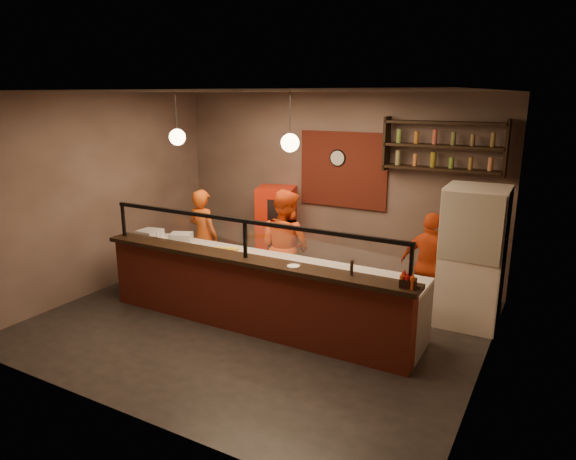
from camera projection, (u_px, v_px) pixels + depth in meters
The scene contains 29 objects.
floor at pixel (259, 322), 7.34m from camera, with size 6.00×6.00×0.00m, color black.
ceiling at pixel (255, 91), 6.52m from camera, with size 6.00×6.00×0.00m, color #39322C.
wall_back at pixel (333, 186), 9.05m from camera, with size 6.00×6.00×0.00m, color #7A645A.
wall_left at pixel (101, 193), 8.34m from camera, with size 5.00×5.00×0.00m, color #7A645A.
wall_right at pixel (492, 244), 5.53m from camera, with size 5.00×5.00×0.00m, color #7A645A.
wall_front at pixel (114, 266), 4.82m from camera, with size 6.00×6.00×0.00m, color #7A645A.
brick_patch at pixel (343, 170), 8.85m from camera, with size 1.60×0.04×1.30m, color maroon.
service_counter at pixel (246, 297), 6.96m from camera, with size 4.60×0.25×1.00m, color maroon.
counter_ledge at pixel (246, 260), 6.83m from camera, with size 4.70×0.37×0.06m, color black.
worktop_cabinet at pixel (266, 290), 7.40m from camera, with size 4.60×0.75×0.85m, color gray.
worktop at pixel (265, 260), 7.29m from camera, with size 4.60×0.75×0.05m, color white.
sneeze_guard at pixel (245, 235), 6.74m from camera, with size 4.50×0.05×0.52m.
wall_shelving at pixel (443, 146), 7.80m from camera, with size 1.84×0.28×0.85m.
wall_clock at pixel (338, 158), 8.84m from camera, with size 0.30×0.30×0.04m, color black.
pendant_left at pixel (177, 137), 7.56m from camera, with size 0.24×0.24×0.77m.
pendant_right at pixel (290, 143), 6.67m from camera, with size 0.24×0.24×0.77m.
cook_left at pixel (203, 236), 8.82m from camera, with size 0.59×0.39×1.62m, color #E45815.
cook_mid at pixel (285, 246), 7.91m from camera, with size 0.86×0.67×1.78m, color #E24D15.
cook_right at pixel (430, 266), 7.33m from camera, with size 0.92×0.38×1.57m, color #C43D12.
fridge at pixel (472, 257), 7.09m from camera, with size 0.82×0.77×1.97m, color silver.
red_cooler at pixel (277, 229), 9.41m from camera, with size 0.66×0.61×1.55m, color red.
pizza_dough at pixel (242, 256), 7.40m from camera, with size 0.55×0.55×0.01m, color beige.
prep_tub_a at pixel (181, 238), 8.02m from camera, with size 0.33×0.26×0.16m, color silver.
prep_tub_b at pixel (152, 234), 8.29m from camera, with size 0.30×0.24×0.15m, color white.
prep_tub_c at pixel (148, 235), 8.21m from camera, with size 0.32×0.25×0.16m, color silver.
rolling_pin at pixel (227, 249), 7.65m from camera, with size 0.06×0.06×0.36m, color yellow.
condiment_caddy at pixel (408, 283), 5.76m from camera, with size 0.18×0.14×0.10m, color black.
pepper_mill at pixel (352, 267), 6.14m from camera, with size 0.04×0.04×0.19m, color black.
small_plate at pixel (293, 266), 6.46m from camera, with size 0.16×0.16×0.01m, color white.
Camera 1 is at (3.65, -5.71, 3.16)m, focal length 32.00 mm.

